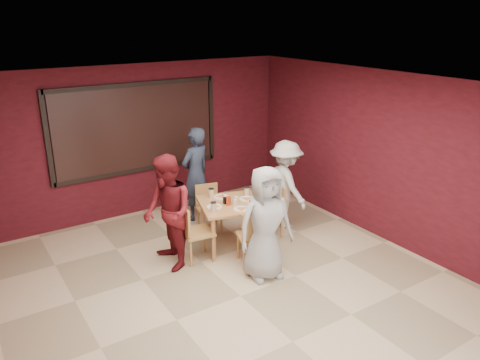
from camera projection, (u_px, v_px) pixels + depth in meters
floor at (240, 296)px, 6.36m from camera, size 7.00×7.00×0.00m
window_blinds at (137, 128)px, 8.52m from camera, size 3.00×0.02×1.50m
dining_table at (231, 208)px, 7.52m from camera, size 1.20×1.20×0.91m
chair_front at (254, 235)px, 6.98m from camera, size 0.55×0.55×0.90m
chair_back at (208, 205)px, 8.16m from camera, size 0.49×0.49×0.83m
chair_left at (193, 229)px, 7.12m from camera, size 0.51×0.51×0.93m
chair_right at (272, 207)px, 7.97m from camera, size 0.51×0.51×0.91m
diner_front at (266, 224)px, 6.58m from camera, size 0.89×0.65×1.68m
diner_back at (196, 174)px, 8.51m from camera, size 0.73×0.59×1.74m
diner_left at (168, 213)px, 6.85m from camera, size 0.74×0.91×1.74m
diner_right at (286, 185)px, 8.22m from camera, size 0.64×1.05×1.58m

